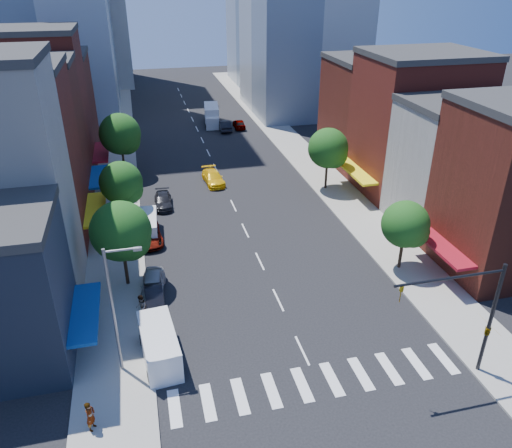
{
  "coord_description": "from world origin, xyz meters",
  "views": [
    {
      "loc": [
        -9.32,
        -24.9,
        23.46
      ],
      "look_at": [
        -0.9,
        9.75,
        5.0
      ],
      "focal_mm": 35.0,
      "sensor_mm": 36.0,
      "label": 1
    }
  ],
  "objects_px": {
    "parked_car_front": "(153,284)",
    "parked_car_second": "(154,295)",
    "taxi": "(213,178)",
    "parked_car_rear": "(163,201)",
    "pedestrian_near": "(90,416)",
    "cargo_van_far": "(147,227)",
    "pedestrian_far": "(141,307)",
    "traffic_car_far": "(239,124)",
    "traffic_car_oncoming": "(225,125)",
    "parked_car_third": "(148,234)",
    "cargo_van_near": "(160,347)",
    "box_truck": "(212,116)"
  },
  "relations": [
    {
      "from": "parked_car_second",
      "to": "pedestrian_far",
      "type": "bearing_deg",
      "value": -117.63
    },
    {
      "from": "taxi",
      "to": "traffic_car_oncoming",
      "type": "height_order",
      "value": "traffic_car_oncoming"
    },
    {
      "from": "cargo_van_far",
      "to": "pedestrian_near",
      "type": "distance_m",
      "value": 22.96
    },
    {
      "from": "cargo_van_near",
      "to": "pedestrian_far",
      "type": "xyz_separation_m",
      "value": [
        -1.01,
        4.7,
        -0.01
      ]
    },
    {
      "from": "parked_car_front",
      "to": "parked_car_third",
      "type": "distance_m",
      "value": 8.76
    },
    {
      "from": "parked_car_rear",
      "to": "cargo_van_near",
      "type": "bearing_deg",
      "value": -92.24
    },
    {
      "from": "parked_car_second",
      "to": "pedestrian_far",
      "type": "height_order",
      "value": "pedestrian_far"
    },
    {
      "from": "cargo_van_near",
      "to": "pedestrian_far",
      "type": "distance_m",
      "value": 4.81
    },
    {
      "from": "parked_car_third",
      "to": "cargo_van_near",
      "type": "height_order",
      "value": "cargo_van_near"
    },
    {
      "from": "parked_car_front",
      "to": "parked_car_second",
      "type": "distance_m",
      "value": 1.29
    },
    {
      "from": "parked_car_front",
      "to": "parked_car_rear",
      "type": "bearing_deg",
      "value": 89.84
    },
    {
      "from": "traffic_car_oncoming",
      "to": "parked_car_rear",
      "type": "bearing_deg",
      "value": 67.56
    },
    {
      "from": "parked_car_third",
      "to": "traffic_car_oncoming",
      "type": "height_order",
      "value": "traffic_car_oncoming"
    },
    {
      "from": "traffic_car_oncoming",
      "to": "pedestrian_far",
      "type": "xyz_separation_m",
      "value": [
        -14.72,
        -46.13,
        0.32
      ]
    },
    {
      "from": "parked_car_rear",
      "to": "pedestrian_far",
      "type": "xyz_separation_m",
      "value": [
        -3.0,
        -19.62,
        0.47
      ]
    },
    {
      "from": "cargo_van_near",
      "to": "cargo_van_far",
      "type": "distance_m",
      "value": 17.73
    },
    {
      "from": "traffic_car_far",
      "to": "traffic_car_oncoming",
      "type": "bearing_deg",
      "value": 17.31
    },
    {
      "from": "parked_car_front",
      "to": "taxi",
      "type": "distance_m",
      "value": 23.06
    },
    {
      "from": "box_truck",
      "to": "parked_car_rear",
      "type": "bearing_deg",
      "value": -101.3
    },
    {
      "from": "parked_car_front",
      "to": "traffic_car_oncoming",
      "type": "height_order",
      "value": "traffic_car_oncoming"
    },
    {
      "from": "parked_car_rear",
      "to": "traffic_car_oncoming",
      "type": "relative_size",
      "value": 0.93
    },
    {
      "from": "cargo_van_near",
      "to": "parked_car_third",
      "type": "bearing_deg",
      "value": 84.72
    },
    {
      "from": "parked_car_second",
      "to": "box_truck",
      "type": "distance_m",
      "value": 49.63
    },
    {
      "from": "pedestrian_near",
      "to": "cargo_van_far",
      "type": "bearing_deg",
      "value": 13.51
    },
    {
      "from": "pedestrian_near",
      "to": "taxi",
      "type": "bearing_deg",
      "value": 3.83
    },
    {
      "from": "parked_car_rear",
      "to": "cargo_van_far",
      "type": "distance_m",
      "value": 6.89
    },
    {
      "from": "parked_car_second",
      "to": "pedestrian_near",
      "type": "bearing_deg",
      "value": -111.07
    },
    {
      "from": "parked_car_third",
      "to": "cargo_van_far",
      "type": "relative_size",
      "value": 1.05
    },
    {
      "from": "parked_car_rear",
      "to": "taxi",
      "type": "bearing_deg",
      "value": 41.34
    },
    {
      "from": "traffic_car_oncoming",
      "to": "traffic_car_far",
      "type": "relative_size",
      "value": 1.16
    },
    {
      "from": "box_truck",
      "to": "pedestrian_far",
      "type": "relative_size",
      "value": 3.93
    },
    {
      "from": "traffic_car_far",
      "to": "pedestrian_far",
      "type": "bearing_deg",
      "value": 72.76
    },
    {
      "from": "cargo_van_far",
      "to": "taxi",
      "type": "height_order",
      "value": "cargo_van_far"
    },
    {
      "from": "traffic_car_far",
      "to": "cargo_van_far",
      "type": "bearing_deg",
      "value": 67.28
    },
    {
      "from": "parked_car_third",
      "to": "traffic_car_oncoming",
      "type": "distance_m",
      "value": 36.71
    },
    {
      "from": "traffic_car_far",
      "to": "taxi",
      "type": "bearing_deg",
      "value": 73.36
    },
    {
      "from": "cargo_van_near",
      "to": "traffic_car_far",
      "type": "height_order",
      "value": "cargo_van_near"
    },
    {
      "from": "cargo_van_far",
      "to": "parked_car_second",
      "type": "bearing_deg",
      "value": -87.14
    },
    {
      "from": "cargo_van_near",
      "to": "cargo_van_far",
      "type": "xyz_separation_m",
      "value": [
        -0.02,
        17.73,
        -0.09
      ]
    },
    {
      "from": "taxi",
      "to": "traffic_car_oncoming",
      "type": "xyz_separation_m",
      "value": [
        5.33,
        21.35,
        0.07
      ]
    },
    {
      "from": "parked_car_front",
      "to": "pedestrian_far",
      "type": "relative_size",
      "value": 2.34
    },
    {
      "from": "parked_car_second",
      "to": "parked_car_third",
      "type": "distance_m",
      "value": 10.05
    },
    {
      "from": "parked_car_rear",
      "to": "taxi",
      "type": "relative_size",
      "value": 0.9
    },
    {
      "from": "parked_car_front",
      "to": "parked_car_second",
      "type": "xyz_separation_m",
      "value": [
        0.0,
        -1.28,
        -0.13
      ]
    },
    {
      "from": "parked_car_third",
      "to": "parked_car_rear",
      "type": "bearing_deg",
      "value": 71.35
    },
    {
      "from": "cargo_van_near",
      "to": "box_truck",
      "type": "xyz_separation_m",
      "value": [
        12.3,
        54.8,
        0.29
      ]
    },
    {
      "from": "parked_car_third",
      "to": "cargo_van_near",
      "type": "relative_size",
      "value": 0.95
    },
    {
      "from": "parked_car_third",
      "to": "pedestrian_far",
      "type": "bearing_deg",
      "value": -98.93
    },
    {
      "from": "parked_car_front",
      "to": "traffic_car_oncoming",
      "type": "relative_size",
      "value": 0.93
    },
    {
      "from": "parked_car_front",
      "to": "parked_car_third",
      "type": "xyz_separation_m",
      "value": [
        0.03,
        8.76,
        -0.04
      ]
    }
  ]
}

